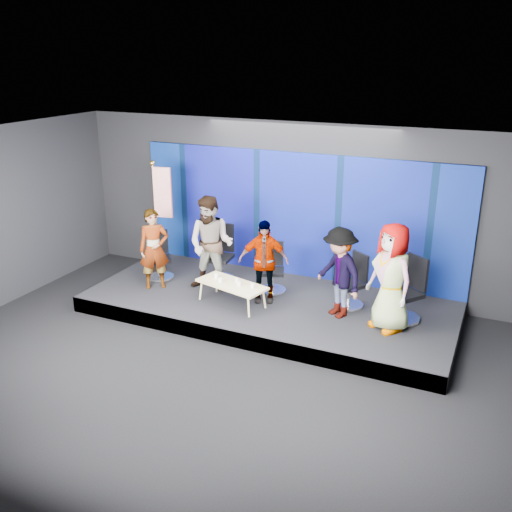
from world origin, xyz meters
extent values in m
plane|color=black|center=(0.00, 0.00, 0.00)|extent=(10.00, 10.00, 0.00)
cube|color=black|center=(0.00, 4.00, 1.75)|extent=(10.00, 0.02, 3.50)
cube|color=black|center=(0.00, 0.00, 3.50)|extent=(10.00, 8.00, 0.02)
cube|color=black|center=(0.00, 2.50, 0.15)|extent=(7.00, 3.00, 0.30)
cube|color=navy|center=(0.00, 3.95, 1.60)|extent=(7.00, 0.08, 2.60)
cylinder|color=silver|center=(-2.49, 2.54, 0.33)|extent=(0.79, 0.79, 0.06)
cylinder|color=silver|center=(-2.49, 2.54, 0.54)|extent=(0.07, 0.07, 0.37)
cube|color=black|center=(-2.49, 2.54, 0.73)|extent=(0.63, 0.63, 0.07)
cube|color=black|center=(-2.62, 2.72, 1.04)|extent=(0.35, 0.29, 0.52)
imported|color=black|center=(-2.32, 2.12, 1.11)|extent=(0.70, 0.67, 1.62)
cylinder|color=silver|center=(-1.31, 2.93, 0.33)|extent=(0.73, 0.73, 0.07)
cylinder|color=silver|center=(-1.31, 2.93, 0.59)|extent=(0.08, 0.08, 0.44)
cube|color=black|center=(-1.31, 2.93, 0.81)|extent=(0.58, 0.58, 0.08)
cube|color=black|center=(-1.34, 3.19, 1.17)|extent=(0.49, 0.11, 0.61)
imported|color=black|center=(-1.23, 2.49, 1.25)|extent=(1.00, 0.82, 1.90)
cylinder|color=silver|center=(-0.08, 2.87, 0.33)|extent=(0.72, 0.72, 0.06)
cylinder|color=silver|center=(-0.08, 2.87, 0.54)|extent=(0.06, 0.06, 0.37)
cube|color=black|center=(-0.08, 2.87, 0.73)|extent=(0.57, 0.57, 0.06)
cube|color=black|center=(-0.16, 3.07, 1.03)|extent=(0.40, 0.19, 0.51)
imported|color=black|center=(-0.08, 2.42, 1.10)|extent=(1.01, 0.70, 1.59)
cylinder|color=silver|center=(1.49, 2.81, 0.33)|extent=(0.80, 0.80, 0.06)
cylinder|color=silver|center=(1.49, 2.81, 0.55)|extent=(0.07, 0.07, 0.38)
cube|color=black|center=(1.49, 2.81, 0.74)|extent=(0.64, 0.64, 0.07)
cube|color=black|center=(1.62, 3.00, 1.06)|extent=(0.37, 0.28, 0.53)
imported|color=black|center=(1.40, 2.37, 1.13)|extent=(1.23, 1.12, 1.65)
cylinder|color=silver|center=(2.51, 2.65, 0.33)|extent=(0.92, 0.92, 0.07)
cylinder|color=silver|center=(2.51, 2.65, 0.58)|extent=(0.08, 0.08, 0.44)
cube|color=black|center=(2.51, 2.65, 0.80)|extent=(0.73, 0.73, 0.08)
cube|color=black|center=(2.66, 2.86, 1.16)|extent=(0.42, 0.33, 0.60)
imported|color=black|center=(2.34, 2.23, 1.24)|extent=(1.10, 1.03, 1.89)
cube|color=tan|center=(-0.55, 2.02, 0.70)|extent=(1.46, 0.90, 0.04)
cylinder|color=tan|center=(-1.18, 1.95, 0.49)|extent=(0.04, 0.04, 0.38)
cylinder|color=tan|center=(-1.07, 2.39, 0.49)|extent=(0.04, 0.04, 0.38)
cylinder|color=tan|center=(-0.03, 1.65, 0.49)|extent=(0.04, 0.04, 0.38)
cylinder|color=tan|center=(0.08, 2.08, 0.49)|extent=(0.04, 0.04, 0.38)
cylinder|color=white|center=(-0.93, 2.12, 0.76)|extent=(0.08, 0.08, 0.09)
cylinder|color=white|center=(-0.77, 1.98, 0.76)|extent=(0.08, 0.08, 0.09)
cylinder|color=white|center=(-0.48, 2.10, 0.76)|extent=(0.07, 0.07, 0.08)
cylinder|color=white|center=(-0.38, 1.97, 0.76)|extent=(0.07, 0.07, 0.09)
cylinder|color=white|center=(-0.11, 1.98, 0.76)|extent=(0.07, 0.07, 0.09)
cylinder|color=black|center=(-2.79, 2.92, 0.35)|extent=(0.32, 0.32, 0.10)
cylinder|color=gold|center=(-2.79, 2.92, 1.50)|extent=(0.04, 0.04, 2.20)
sphere|color=gold|center=(-2.79, 2.92, 2.65)|extent=(0.11, 0.11, 0.11)
cube|color=#AB1319|center=(-2.59, 2.94, 2.05)|extent=(0.38, 0.13, 1.05)
camera|label=1|loc=(3.92, -6.75, 4.83)|focal=40.00mm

